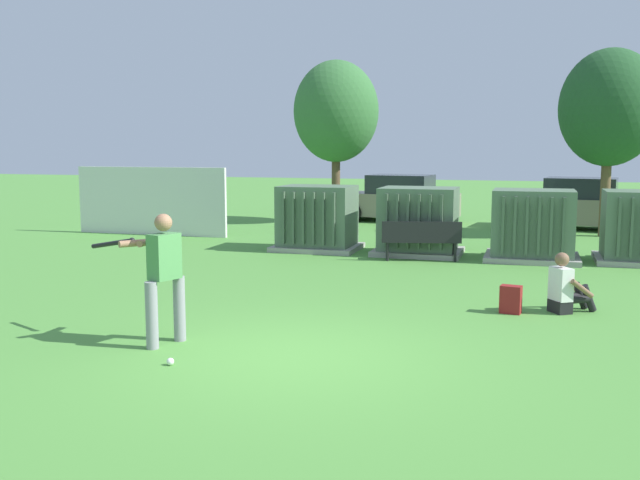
# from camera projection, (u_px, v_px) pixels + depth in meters

# --- Properties ---
(ground_plane) EXTENTS (96.00, 96.00, 0.00)m
(ground_plane) POSITION_uv_depth(u_px,v_px,m) (295.00, 357.00, 8.89)
(ground_plane) COLOR #51933D
(fence_panel) EXTENTS (4.80, 0.12, 2.00)m
(fence_panel) POSITION_uv_depth(u_px,v_px,m) (151.00, 201.00, 21.01)
(fence_panel) COLOR silver
(fence_panel) RESTS_ON ground
(transformer_west) EXTENTS (2.10, 1.70, 1.62)m
(transformer_west) POSITION_uv_depth(u_px,v_px,m) (317.00, 219.00, 17.98)
(transformer_west) COLOR #9E9B93
(transformer_west) RESTS_ON ground
(transformer_mid_west) EXTENTS (2.10, 1.70, 1.62)m
(transformer_mid_west) POSITION_uv_depth(u_px,v_px,m) (418.00, 222.00, 17.22)
(transformer_mid_west) COLOR #9E9B93
(transformer_mid_west) RESTS_ON ground
(transformer_mid_east) EXTENTS (2.10, 1.70, 1.62)m
(transformer_mid_east) POSITION_uv_depth(u_px,v_px,m) (533.00, 226.00, 16.34)
(transformer_mid_east) COLOR #9E9B93
(transformer_mid_east) RESTS_ON ground
(park_bench) EXTENTS (1.84, 0.79, 0.92)m
(park_bench) POSITION_uv_depth(u_px,v_px,m) (421.00, 238.00, 16.24)
(park_bench) COLOR black
(park_bench) RESTS_ON ground
(batter) EXTENTS (1.59, 0.82, 1.74)m
(batter) POSITION_uv_depth(u_px,v_px,m) (162.00, 271.00, 9.34)
(batter) COLOR gray
(batter) RESTS_ON ground
(sports_ball) EXTENTS (0.09, 0.09, 0.09)m
(sports_ball) POSITION_uv_depth(u_px,v_px,m) (170.00, 362.00, 8.53)
(sports_ball) COLOR white
(sports_ball) RESTS_ON ground
(seated_spectator) EXTENTS (0.78, 0.68, 0.96)m
(seated_spectator) POSITION_uv_depth(u_px,v_px,m) (566.00, 289.00, 11.22)
(seated_spectator) COLOR black
(seated_spectator) RESTS_ON ground
(backpack) EXTENTS (0.35, 0.30, 0.44)m
(backpack) POSITION_uv_depth(u_px,v_px,m) (511.00, 300.00, 11.19)
(backpack) COLOR maroon
(backpack) RESTS_ON ground
(tree_left) EXTENTS (2.86, 2.86, 5.47)m
(tree_left) POSITION_uv_depth(u_px,v_px,m) (336.00, 112.00, 23.97)
(tree_left) COLOR brown
(tree_left) RESTS_ON ground
(tree_center_left) EXTENTS (2.81, 2.81, 5.37)m
(tree_center_left) POSITION_uv_depth(u_px,v_px,m) (610.00, 108.00, 20.28)
(tree_center_left) COLOR brown
(tree_center_left) RESTS_ON ground
(parked_car_leftmost) EXTENTS (4.37, 2.30, 1.62)m
(parked_car_leftmost) POSITION_uv_depth(u_px,v_px,m) (397.00, 200.00, 24.90)
(parked_car_leftmost) COLOR gray
(parked_car_leftmost) RESTS_ON ground
(parked_car_left_of_center) EXTENTS (4.40, 2.36, 1.62)m
(parked_car_left_of_center) POSITION_uv_depth(u_px,v_px,m) (576.00, 205.00, 22.59)
(parked_car_left_of_center) COLOR gray
(parked_car_left_of_center) RESTS_ON ground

